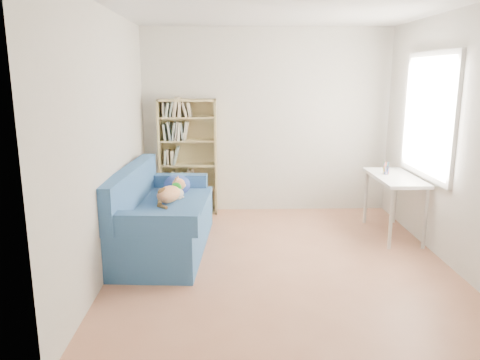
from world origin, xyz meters
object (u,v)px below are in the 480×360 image
at_px(desk, 395,183).
at_px(bookshelf, 188,161).
at_px(sofa, 161,219).
at_px(pen_cup, 386,169).

bearing_deg(desk, bookshelf, 158.37).
relative_size(bookshelf, desk, 1.51).
distance_m(sofa, pen_cup, 2.80).
relative_size(sofa, desk, 1.83).
relative_size(desk, pen_cup, 6.65).
bearing_deg(pen_cup, bookshelf, 159.92).
height_order(bookshelf, pen_cup, bookshelf).
distance_m(bookshelf, desk, 2.80).
distance_m(bookshelf, pen_cup, 2.67).
bearing_deg(pen_cup, sofa, -169.51).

